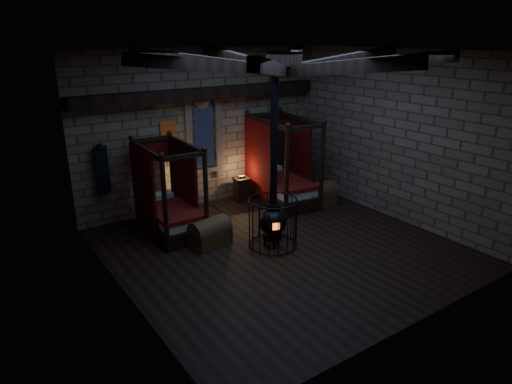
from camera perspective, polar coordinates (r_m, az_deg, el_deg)
room at (r=9.33m, az=3.15°, el=14.41°), size 7.02×7.02×4.29m
bed_left at (r=11.11m, az=-10.81°, el=-2.22°), size 1.15×2.08×2.13m
bed_right at (r=12.86m, az=3.10°, el=1.37°), size 1.44×2.38×2.37m
trunk_left at (r=10.31m, az=-5.79°, el=-5.13°), size 0.96×0.69×0.65m
trunk_right at (r=12.68m, az=7.82°, el=-0.39°), size 0.97×0.65×0.68m
nightstand_left at (r=12.06m, az=-9.23°, el=-1.19°), size 0.52×0.50×0.87m
nightstand_right at (r=12.91m, az=-1.79°, el=0.35°), size 0.48×0.46×0.74m
stove at (r=10.06m, az=2.11°, el=-3.41°), size 1.09×1.09×4.05m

